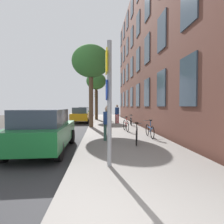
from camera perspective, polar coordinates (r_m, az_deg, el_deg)
ground_plane at (r=17.22m, az=-11.64°, el=-4.08°), size 41.80×41.80×0.00m
road_asphalt at (r=17.61m, az=-18.45°, el=-3.99°), size 7.00×38.00×0.01m
sidewalk at (r=17.12m, az=0.08°, el=-3.87°), size 4.20×38.00×0.12m
building_facade at (r=17.73m, az=9.07°, el=18.90°), size 0.56×27.00×13.90m
sign_post at (r=4.92m, az=-1.11°, el=5.25°), size 0.16×0.60×3.39m
traffic_light at (r=22.64m, az=-4.87°, el=3.84°), size 0.43×0.24×3.56m
tree_near at (r=14.77m, az=-6.66°, el=15.34°), size 2.97×2.97×6.42m
tree_far at (r=22.55m, az=-5.00°, el=9.46°), size 2.41×2.41×5.76m
bicycle_0 at (r=8.09m, az=7.79°, el=-7.20°), size 0.54×1.64×0.94m
bicycle_1 at (r=9.75m, az=11.80°, el=-5.66°), size 0.42×1.70×0.95m
bicycle_2 at (r=12.02m, az=4.40°, el=-4.16°), size 0.42×1.66×0.98m
bicycle_3 at (r=15.67m, az=5.98°, el=-2.86°), size 0.42×1.63×0.93m
bicycle_4 at (r=17.72m, az=1.16°, el=-2.29°), size 0.42×1.69×0.95m
pedestrian_0 at (r=8.60m, az=-1.58°, el=-2.94°), size 0.41×0.41×1.61m
pedestrian_1 at (r=17.43m, az=1.60°, el=-0.22°), size 0.55×0.55×1.78m
pedestrian_2 at (r=20.75m, az=-1.57°, el=0.00°), size 0.54×0.54×1.72m
car_0 at (r=7.47m, az=-20.71°, el=-5.27°), size 1.95×4.38×1.62m
car_1 at (r=19.56m, az=-9.84°, el=-0.90°), size 1.78×4.20×1.62m
car_2 at (r=29.95m, az=-8.84°, el=0.02°), size 1.82×4.10×1.62m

